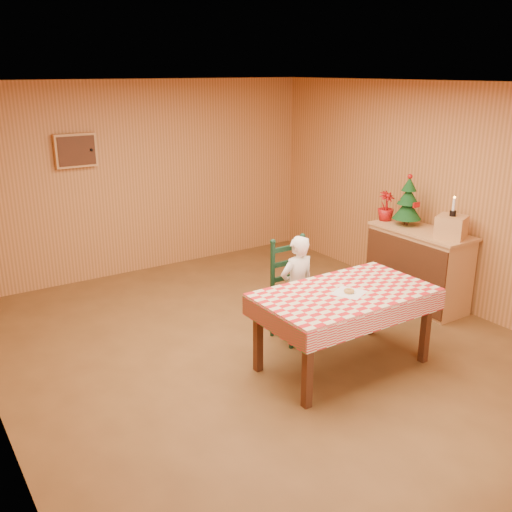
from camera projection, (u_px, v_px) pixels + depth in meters
The scene contains 13 objects.
ground at pixel (267, 350), 5.81m from camera, with size 6.00×6.00×0.00m, color brown.
cabin_walls at pixel (237, 164), 5.66m from camera, with size 5.10×6.05×2.65m.
dining_table at pixel (345, 299), 5.28m from camera, with size 1.66×0.96×0.77m.
ladder_chair at pixel (293, 292), 5.96m from camera, with size 0.44×0.40×1.08m.
seated_child at pixel (297, 288), 5.90m from camera, with size 0.41×0.27×1.12m, color white.
napkin at pixel (349, 293), 5.22m from camera, with size 0.26×0.26×0.00m, color white.
donut at pixel (349, 291), 5.21m from camera, with size 0.10×0.10×0.03m, color #C69547.
shelf_unit at pixel (418, 267), 6.81m from camera, with size 0.54×1.24×0.93m.
crate at pixel (451, 227), 6.31m from camera, with size 0.30×0.30×0.25m, color tan.
christmas_tree at pixel (408, 202), 6.78m from camera, with size 0.34×0.34×0.62m.
flower_arrangement at pixel (386, 206), 7.02m from camera, with size 0.20×0.20×0.36m, color #9B0E0E.
candle_set at pixel (453, 210), 6.25m from camera, with size 0.07×0.07×0.22m.
storage_bin at pixel (383, 291), 6.79m from camera, with size 0.41×0.41×0.41m, color black.
Camera 1 is at (-2.96, -4.30, 2.72)m, focal length 40.00 mm.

